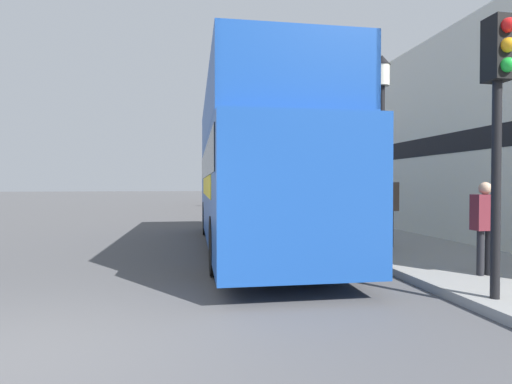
{
  "coord_description": "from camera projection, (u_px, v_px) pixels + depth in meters",
  "views": [
    {
      "loc": [
        1.66,
        -4.12,
        1.68
      ],
      "look_at": [
        3.76,
        7.43,
        1.45
      ],
      "focal_mm": 28.0,
      "sensor_mm": 36.0,
      "label": 1
    }
  ],
  "objects": [
    {
      "name": "pedestrian_nearest",
      "position": [
        485.0,
        219.0,
        6.73
      ],
      "size": [
        0.41,
        0.23,
        1.58
      ],
      "color": "#232328",
      "rests_on": "sidewalk"
    },
    {
      "name": "lamp_post_nearest",
      "position": [
        382.0,
        116.0,
        8.68
      ],
      "size": [
        0.35,
        0.35,
        4.35
      ],
      "color": "black",
      "rests_on": "sidewalk"
    },
    {
      "name": "lamp_post_second",
      "position": [
        282.0,
        150.0,
        17.97
      ],
      "size": [
        0.35,
        0.35,
        4.46
      ],
      "color": "black",
      "rests_on": "sidewalk"
    },
    {
      "name": "parked_car_ahead_of_bus",
      "position": [
        246.0,
        207.0,
        17.44
      ],
      "size": [
        1.74,
        4.02,
        1.45
      ],
      "rotation": [
        0.0,
        0.0,
        0.0
      ],
      "color": "black",
      "rests_on": "ground_plane"
    },
    {
      "name": "pedestrian_second",
      "position": [
        387.0,
        202.0,
        9.79
      ],
      "size": [
        0.48,
        0.26,
        1.83
      ],
      "color": "#232328",
      "rests_on": "sidewalk"
    },
    {
      "name": "sidewalk",
      "position": [
        281.0,
        212.0,
        22.77
      ],
      "size": [
        3.4,
        108.0,
        0.14
      ],
      "color": "gray",
      "rests_on": "ground_plane"
    },
    {
      "name": "tour_bus",
      "position": [
        253.0,
        180.0,
        10.45
      ],
      "size": [
        2.75,
        9.95,
        4.02
      ],
      "rotation": [
        0.0,
        0.0,
        -0.03
      ],
      "color": "#19479E",
      "rests_on": "ground_plane"
    },
    {
      "name": "pedestrian_third",
      "position": [
        342.0,
        200.0,
        12.97
      ],
      "size": [
        0.44,
        0.24,
        1.69
      ],
      "color": "#232328",
      "rests_on": "sidewalk"
    },
    {
      "name": "brick_terrace_rear",
      "position": [
        323.0,
        147.0,
        29.54
      ],
      "size": [
        6.0,
        24.03,
        8.82
      ],
      "color": "#9E664C",
      "rests_on": "ground_plane"
    },
    {
      "name": "traffic_signal",
      "position": [
        499.0,
        93.0,
        5.29
      ],
      "size": [
        0.28,
        0.42,
        3.76
      ],
      "color": "black",
      "rests_on": "sidewalk"
    },
    {
      "name": "lamp_post_third",
      "position": [
        247.0,
        155.0,
        27.2
      ],
      "size": [
        0.35,
        0.35,
        5.22
      ],
      "color": "black",
      "rests_on": "sidewalk"
    },
    {
      "name": "ground_plane",
      "position": [
        156.0,
        212.0,
        24.45
      ],
      "size": [
        144.0,
        144.0,
        0.0
      ],
      "primitive_type": "plane",
      "color": "#4C4C4F"
    }
  ]
}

